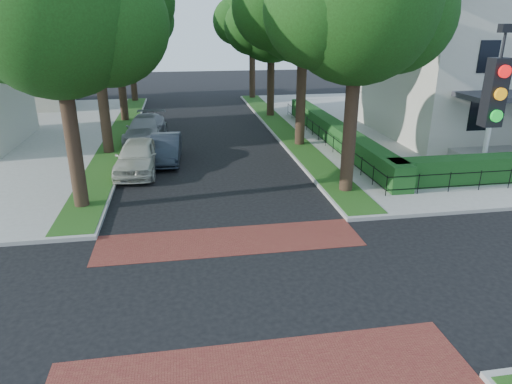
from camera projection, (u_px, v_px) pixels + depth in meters
ground at (242, 292)px, 12.62m from camera, size 120.00×120.00×0.00m
sidewalk_ne at (472, 123)px, 33.13m from camera, size 30.00×30.00×0.15m
crosswalk_far at (230, 241)px, 15.58m from camera, size 9.00×2.20×0.01m
crosswalk_near at (263, 375)px, 9.67m from camera, size 9.00×2.20×0.01m
grass_strip_ne at (283, 129)px, 31.03m from camera, size 1.60×29.80×0.02m
grass_strip_nw at (119, 135)px, 29.38m from camera, size 1.60×29.80×0.02m
tree_right_near at (359, 5)px, 17.48m from camera, size 7.75×6.67×10.66m
tree_right_mid at (305, 2)px, 24.76m from camera, size 8.25×7.09×11.22m
tree_right_far at (272, 23)px, 33.42m from camera, size 7.25×6.23×9.74m
tree_right_back at (253, 18)px, 41.61m from camera, size 7.50×6.45×10.20m
tree_left_near at (59, 14)px, 15.92m from camera, size 7.50×6.45×10.20m
tree_left_far at (117, 20)px, 31.65m from camera, size 7.00×6.02×9.86m
tree_left_back at (129, 16)px, 39.88m from camera, size 7.75×6.66×10.44m
hedge_main_road at (335, 133)px, 27.39m from camera, size 1.00×18.00×1.20m
fence_main_road at (322, 136)px, 27.32m from camera, size 0.06×18.00×0.90m
house_victorian at (489, 39)px, 27.89m from camera, size 13.00×13.05×12.48m
house_left_far at (6, 47)px, 38.02m from camera, size 10.00×9.00×10.14m
parked_car_front at (138, 156)px, 22.36m from camera, size 2.28×4.94×1.64m
parked_car_middle at (166, 148)px, 24.14m from camera, size 1.72×4.40×1.43m
parked_car_rear at (146, 129)px, 28.27m from camera, size 2.73×5.55×1.55m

